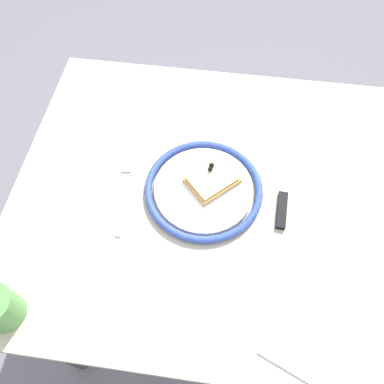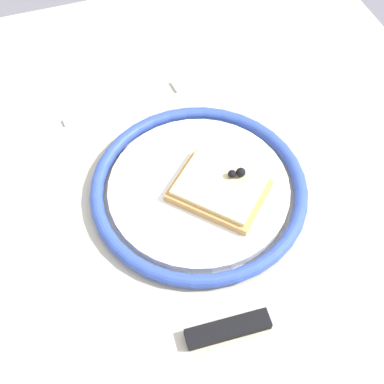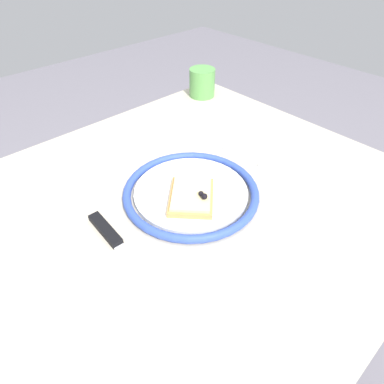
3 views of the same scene
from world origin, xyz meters
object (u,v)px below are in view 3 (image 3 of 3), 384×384
knife (115,241)px  fork (237,153)px  plate (190,191)px  napkin (18,174)px  cup (202,83)px  pizza_slice_near (192,196)px  dining_table (179,241)px

knife → fork: bearing=-173.6°
plate → napkin: plate is taller
fork → cup: size_ratio=2.50×
knife → fork: 0.36m
knife → napkin: knife is taller
plate → pizza_slice_near: size_ratio=1.99×
dining_table → fork: 0.24m
napkin → plate: bearing=127.1°
plate → napkin: (0.22, -0.30, -0.01)m
cup → napkin: 0.57m
plate → knife: bearing=2.0°
knife → napkin: bearing=-81.4°
plate → pizza_slice_near: (0.02, 0.02, 0.01)m
knife → napkin: size_ratio=1.75×
pizza_slice_near → plate: bearing=-126.5°
fork → plate: bearing=10.6°
dining_table → plate: bearing=-175.5°
cup → napkin: size_ratio=0.59×
dining_table → knife: (0.14, 0.00, 0.11)m
cup → pizza_slice_near: bearing=43.7°
cup → plate: bearing=43.1°
cup → napkin: cup is taller
knife → napkin: (0.05, -0.30, -0.00)m
fork → pizza_slice_near: bearing=16.1°
fork → cup: (-0.16, -0.29, 0.04)m
plate → cup: 0.47m
dining_table → plate: 0.12m
plate → cup: (-0.34, -0.32, 0.03)m
pizza_slice_near → knife: (0.16, -0.02, -0.02)m
pizza_slice_near → napkin: (0.21, -0.32, -0.02)m
plate → napkin: bearing=-52.9°
dining_table → fork: (-0.21, -0.04, 0.11)m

